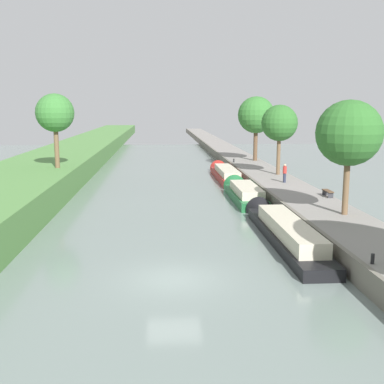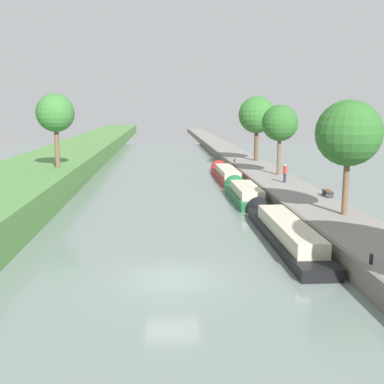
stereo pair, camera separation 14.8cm
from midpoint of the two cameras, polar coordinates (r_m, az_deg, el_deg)
name	(u,v)px [view 1 (the left image)]	position (r m, az deg, el deg)	size (l,w,h in m)	color
ground_plane	(174,279)	(21.91, -2.41, -10.44)	(160.00, 160.00, 0.00)	slate
stone_quay	(346,263)	(23.31, 17.85, -8.13)	(0.25, 260.00, 1.17)	#6B665B
narrowboat_black	(283,230)	(28.59, 10.73, -4.48)	(1.95, 14.26, 2.04)	black
narrowboat_green	(243,192)	(40.66, 6.07, -0.06)	(2.19, 10.39, 2.08)	#1E6033
narrowboat_red	(225,174)	(52.20, 3.91, 2.23)	(2.07, 13.03, 1.99)	maroon
tree_rightbank_midnear	(349,133)	(30.43, 18.19, 6.69)	(4.01, 4.01, 7.05)	brown
tree_rightbank_midfar	(279,123)	(47.60, 10.37, 8.11)	(3.54, 3.54, 6.84)	brown
tree_rightbank_far	(256,115)	(59.96, 7.63, 9.12)	(4.52, 4.52, 7.93)	brown
tree_leftbank_downstream	(55,113)	(44.72, -16.21, 9.05)	(3.42, 3.42, 6.65)	brown
person_walking	(285,173)	(42.83, 10.96, 2.28)	(0.34, 0.34, 1.66)	#282D42
mooring_bollard_near	(373,259)	(21.76, 20.67, -7.50)	(0.16, 0.16, 0.45)	black
mooring_bollard_far	(234,161)	(57.92, 4.97, 3.78)	(0.16, 0.16, 0.45)	black
park_bench	(328,192)	(36.84, 15.87, 0.00)	(0.44, 1.50, 0.47)	#333338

